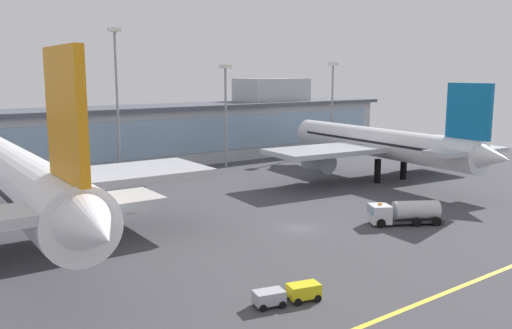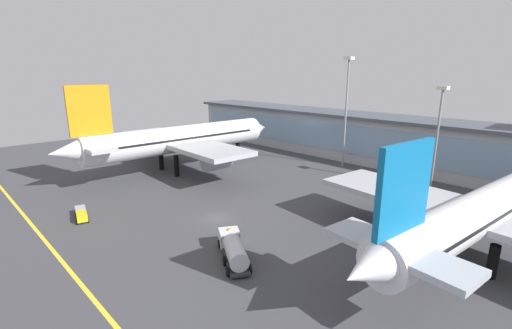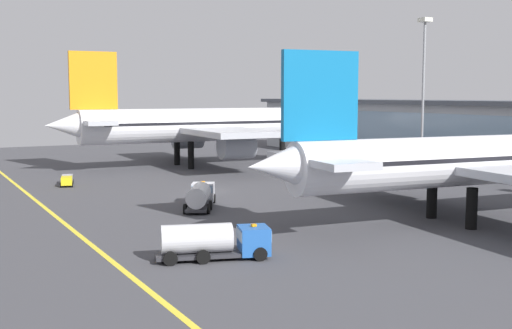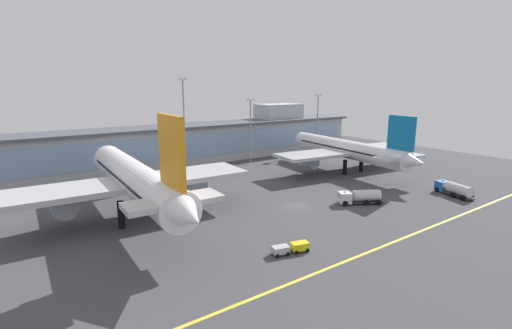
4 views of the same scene
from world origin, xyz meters
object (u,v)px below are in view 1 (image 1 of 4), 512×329
(airliner_near_left, at_px, (18,181))
(apron_light_mast_centre, at_px, (226,99))
(apron_light_mast_west, at_px, (332,93))
(apron_light_mast_east, at_px, (117,83))
(baggage_tug_near, at_px, (403,212))
(service_truck_far, at_px, (288,294))
(airliner_near_right, at_px, (380,144))

(airliner_near_left, height_order, apron_light_mast_centre, airliner_near_left)
(apron_light_mast_west, bearing_deg, apron_light_mast_east, -179.40)
(apron_light_mast_west, bearing_deg, baggage_tug_near, -126.47)
(airliner_near_left, xyz_separation_m, apron_light_mast_centre, (45.73, 29.98, 6.05))
(airliner_near_left, relative_size, apron_light_mast_centre, 2.71)
(airliner_near_left, bearing_deg, service_truck_far, -151.03)
(service_truck_far, bearing_deg, apron_light_mast_east, 94.10)
(baggage_tug_near, xyz_separation_m, service_truck_far, (-26.36, -9.37, -0.72))
(airliner_near_left, bearing_deg, apron_light_mast_west, -65.26)
(airliner_near_right, bearing_deg, apron_light_mast_east, 59.66)
(airliner_near_right, bearing_deg, service_truck_far, 129.61)
(airliner_near_left, distance_m, apron_light_mast_centre, 55.01)
(apron_light_mast_east, bearing_deg, airliner_near_right, -36.60)
(apron_light_mast_centre, distance_m, apron_light_mast_east, 21.96)
(airliner_near_left, distance_m, airliner_near_right, 60.93)
(baggage_tug_near, relative_size, service_truck_far, 1.56)
(airliner_near_right, relative_size, service_truck_far, 8.73)
(airliner_near_left, distance_m, baggage_tug_near, 44.15)
(apron_light_mast_west, bearing_deg, service_truck_far, -136.92)
(apron_light_mast_east, bearing_deg, airliner_near_left, -127.61)
(airliner_near_right, relative_size, baggage_tug_near, 5.59)
(baggage_tug_near, xyz_separation_m, apron_light_mast_west, (36.57, 49.47, 12.41))
(apron_light_mast_west, distance_m, apron_light_mast_east, 52.60)
(apron_light_mast_west, bearing_deg, apron_light_mast_centre, -176.65)
(baggage_tug_near, height_order, apron_light_mast_east, apron_light_mast_east)
(airliner_near_right, height_order, baggage_tug_near, airliner_near_right)
(apron_light_mast_centre, bearing_deg, airliner_near_right, -59.93)
(apron_light_mast_west, distance_m, apron_light_mast_centre, 30.91)
(airliner_near_left, bearing_deg, baggage_tug_near, -111.65)
(airliner_near_right, distance_m, apron_light_mast_east, 46.96)
(baggage_tug_near, relative_size, apron_light_mast_west, 0.43)
(service_truck_far, bearing_deg, baggage_tug_near, 33.79)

